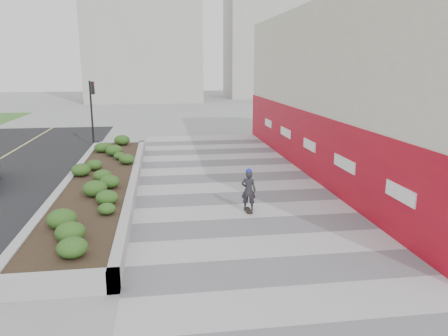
# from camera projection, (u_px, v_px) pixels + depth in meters

# --- Properties ---
(ground) EXTENTS (160.00, 160.00, 0.00)m
(ground) POSITION_uv_depth(u_px,v_px,m) (268.00, 249.00, 12.56)
(ground) COLOR gray
(ground) RESTS_ON ground
(walkway) EXTENTS (8.00, 36.00, 0.01)m
(walkway) POSITION_uv_depth(u_px,v_px,m) (248.00, 214.00, 15.45)
(walkway) COLOR #A8A8AD
(walkway) RESTS_ON ground
(building) EXTENTS (6.04, 24.08, 8.00)m
(building) POSITION_uv_depth(u_px,v_px,m) (365.00, 90.00, 21.27)
(building) COLOR beige
(building) RESTS_ON ground
(planter) EXTENTS (3.00, 18.00, 0.90)m
(planter) POSITION_uv_depth(u_px,v_px,m) (102.00, 180.00, 18.43)
(planter) COLOR #9E9EA0
(planter) RESTS_ON ground
(traffic_signal_near) EXTENTS (0.33, 0.28, 4.20)m
(traffic_signal_near) POSITION_uv_depth(u_px,v_px,m) (92.00, 104.00, 27.77)
(traffic_signal_near) COLOR black
(traffic_signal_near) RESTS_ON ground
(distant_bldg_north_l) EXTENTS (16.00, 12.00, 20.00)m
(distant_bldg_north_l) POSITION_uv_depth(u_px,v_px,m) (143.00, 30.00, 62.53)
(distant_bldg_north_l) COLOR #ADAAA3
(distant_bldg_north_l) RESTS_ON ground
(distant_bldg_north_r) EXTENTS (14.00, 10.00, 24.00)m
(distant_bldg_north_r) POSITION_uv_depth(u_px,v_px,m) (271.00, 21.00, 69.68)
(distant_bldg_north_r) COLOR #ADAAA3
(distant_bldg_north_r) RESTS_ON ground
(manhole_cover) EXTENTS (0.44, 0.44, 0.01)m
(manhole_cover) POSITION_uv_depth(u_px,v_px,m) (261.00, 214.00, 15.52)
(manhole_cover) COLOR #595654
(manhole_cover) RESTS_ON ground
(skateboarder) EXTENTS (0.62, 0.72, 1.61)m
(skateboarder) POSITION_uv_depth(u_px,v_px,m) (249.00, 190.00, 15.56)
(skateboarder) COLOR beige
(skateboarder) RESTS_ON ground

